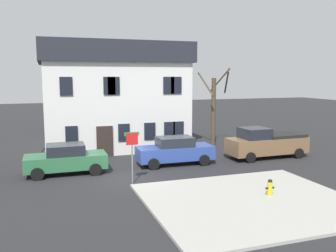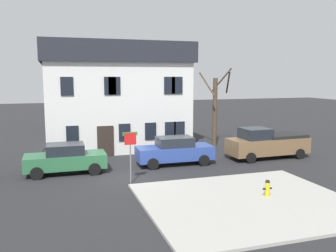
# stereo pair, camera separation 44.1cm
# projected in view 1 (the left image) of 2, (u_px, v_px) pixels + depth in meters

# --- Properties ---
(ground_plane) EXTENTS (120.00, 120.00, 0.00)m
(ground_plane) POSITION_uv_depth(u_px,v_px,m) (126.00, 178.00, 19.52)
(ground_plane) COLOR #262628
(sidewalk_slab) EXTENTS (8.90, 7.72, 0.12)m
(sidewalk_slab) POSITION_uv_depth(u_px,v_px,m) (250.00, 201.00, 15.71)
(sidewalk_slab) COLOR #A8A59E
(sidewalk_slab) RESTS_ON ground_plane
(building_main) EXTENTS (10.75, 9.41, 7.87)m
(building_main) POSITION_uv_depth(u_px,v_px,m) (111.00, 95.00, 28.78)
(building_main) COLOR white
(building_main) RESTS_ON ground_plane
(tree_bare_near) EXTENTS (2.43, 2.43, 7.79)m
(tree_bare_near) POSITION_uv_depth(u_px,v_px,m) (127.00, 94.00, 25.76)
(tree_bare_near) COLOR brown
(tree_bare_near) RESTS_ON ground_plane
(tree_bare_mid) EXTENTS (2.44, 2.58, 6.08)m
(tree_bare_mid) POSITION_uv_depth(u_px,v_px,m) (214.00, 108.00, 27.99)
(tree_bare_mid) COLOR #4C3D2D
(tree_bare_mid) RESTS_ON ground_plane
(car_green_sedan) EXTENTS (4.45, 2.05, 1.68)m
(car_green_sedan) POSITION_uv_depth(u_px,v_px,m) (66.00, 159.00, 20.24)
(car_green_sedan) COLOR #2D6B42
(car_green_sedan) RESTS_ON ground_plane
(car_blue_sedan) EXTENTS (4.76, 2.02, 1.73)m
(car_blue_sedan) POSITION_uv_depth(u_px,v_px,m) (175.00, 151.00, 22.40)
(car_blue_sedan) COLOR #2D4799
(car_blue_sedan) RESTS_ON ground_plane
(pickup_truck_brown) EXTENTS (5.51, 2.21, 2.06)m
(pickup_truck_brown) POSITION_uv_depth(u_px,v_px,m) (266.00, 143.00, 24.29)
(pickup_truck_brown) COLOR brown
(pickup_truck_brown) RESTS_ON ground_plane
(fire_hydrant) EXTENTS (0.42, 0.22, 0.75)m
(fire_hydrant) POSITION_uv_depth(u_px,v_px,m) (270.00, 187.00, 16.21)
(fire_hydrant) COLOR gold
(fire_hydrant) RESTS_ON sidewalk_slab
(street_sign_pole) EXTENTS (0.76, 0.07, 2.67)m
(street_sign_pole) POSITION_uv_depth(u_px,v_px,m) (132.00, 148.00, 18.15)
(street_sign_pole) COLOR slate
(street_sign_pole) RESTS_ON ground_plane
(bicycle_leaning) EXTENTS (1.75, 0.06, 1.03)m
(bicycle_leaning) POSITION_uv_depth(u_px,v_px,m) (55.00, 152.00, 24.41)
(bicycle_leaning) COLOR black
(bicycle_leaning) RESTS_ON ground_plane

